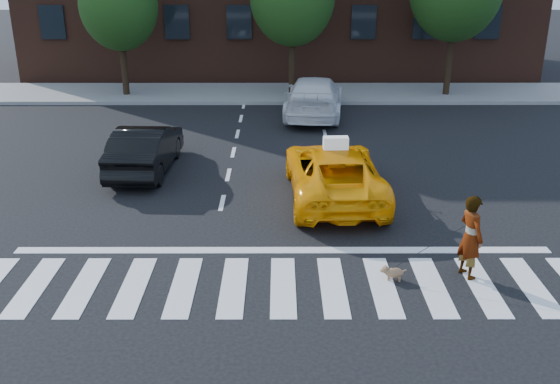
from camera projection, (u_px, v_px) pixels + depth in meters
name	position (u px, v px, depth m)	size (l,w,h in m)	color
ground	(283.00, 286.00, 12.52)	(120.00, 120.00, 0.00)	black
crosswalk	(283.00, 286.00, 12.51)	(13.00, 2.40, 0.01)	silver
stop_line	(283.00, 250.00, 14.00)	(12.00, 0.30, 0.01)	silver
sidewalk_far	(281.00, 93.00, 28.78)	(30.00, 4.00, 0.15)	slate
taxi	(334.00, 172.00, 16.75)	(2.39, 5.18, 1.44)	#FF9F05
black_sedan	(145.00, 148.00, 18.77)	(1.50, 4.30, 1.42)	black
white_suv	(314.00, 97.00, 24.95)	(2.19, 5.40, 1.57)	silver
woman	(471.00, 237.00, 12.61)	(0.65, 0.43, 1.78)	#999999
dog	(392.00, 272.00, 12.70)	(0.53, 0.26, 0.30)	#9A734E
taxi_sign	(336.00, 143.00, 16.24)	(0.65, 0.28, 0.32)	white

